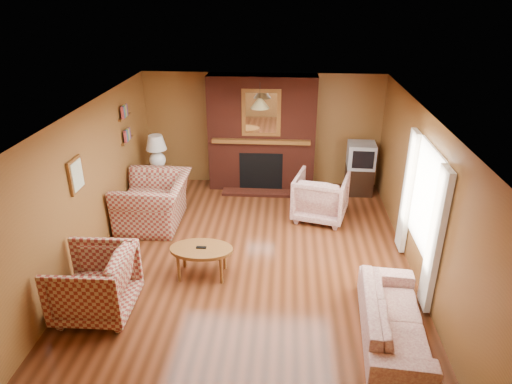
# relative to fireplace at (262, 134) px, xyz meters

# --- Properties ---
(floor) EXTENTS (6.50, 6.50, 0.00)m
(floor) POSITION_rel_fireplace_xyz_m (0.00, -2.98, -1.18)
(floor) COLOR #44200E
(floor) RESTS_ON ground
(ceiling) EXTENTS (6.50, 6.50, 0.00)m
(ceiling) POSITION_rel_fireplace_xyz_m (0.00, -2.98, 1.22)
(ceiling) COLOR white
(ceiling) RESTS_ON wall_back
(wall_back) EXTENTS (6.50, 0.00, 6.50)m
(wall_back) POSITION_rel_fireplace_xyz_m (0.00, 0.27, 0.02)
(wall_back) COLOR brown
(wall_back) RESTS_ON floor
(wall_front) EXTENTS (6.50, 0.00, 6.50)m
(wall_front) POSITION_rel_fireplace_xyz_m (0.00, -6.23, 0.02)
(wall_front) COLOR brown
(wall_front) RESTS_ON floor
(wall_left) EXTENTS (0.00, 6.50, 6.50)m
(wall_left) POSITION_rel_fireplace_xyz_m (-2.50, -2.98, 0.02)
(wall_left) COLOR brown
(wall_left) RESTS_ON floor
(wall_right) EXTENTS (0.00, 6.50, 6.50)m
(wall_right) POSITION_rel_fireplace_xyz_m (2.50, -2.98, 0.02)
(wall_right) COLOR brown
(wall_right) RESTS_ON floor
(fireplace) EXTENTS (2.20, 0.82, 2.40)m
(fireplace) POSITION_rel_fireplace_xyz_m (0.00, 0.00, 0.00)
(fireplace) COLOR #4E1B11
(fireplace) RESTS_ON floor
(window_right) EXTENTS (0.10, 1.85, 2.00)m
(window_right) POSITION_rel_fireplace_xyz_m (2.45, -3.18, -0.06)
(window_right) COLOR beige
(window_right) RESTS_ON wall_right
(bookshelf) EXTENTS (0.09, 0.55, 0.71)m
(bookshelf) POSITION_rel_fireplace_xyz_m (-2.44, -1.08, 0.48)
(bookshelf) COLOR brown
(bookshelf) RESTS_ON wall_left
(botanical_print) EXTENTS (0.05, 0.40, 0.50)m
(botanical_print) POSITION_rel_fireplace_xyz_m (-2.47, -3.28, 0.37)
(botanical_print) COLOR brown
(botanical_print) RESTS_ON wall_left
(pendant_light) EXTENTS (0.36, 0.36, 0.48)m
(pendant_light) POSITION_rel_fireplace_xyz_m (0.00, -0.68, 0.82)
(pendant_light) COLOR black
(pendant_light) RESTS_ON ceiling
(plaid_loveseat) EXTENTS (1.20, 1.37, 0.88)m
(plaid_loveseat) POSITION_rel_fireplace_xyz_m (-1.85, -1.81, -0.74)
(plaid_loveseat) COLOR maroon
(plaid_loveseat) RESTS_ON floor
(plaid_armchair) EXTENTS (1.01, 0.99, 0.91)m
(plaid_armchair) POSITION_rel_fireplace_xyz_m (-1.95, -4.32, -0.73)
(plaid_armchair) COLOR maroon
(plaid_armchair) RESTS_ON floor
(floral_sofa) EXTENTS (0.89, 1.96, 0.56)m
(floral_sofa) POSITION_rel_fireplace_xyz_m (1.90, -4.53, -0.90)
(floral_sofa) COLOR beige
(floral_sofa) RESTS_ON floor
(floral_armchair) EXTENTS (1.14, 1.15, 0.87)m
(floral_armchair) POSITION_rel_fireplace_xyz_m (1.18, -1.37, -0.75)
(floral_armchair) COLOR beige
(floral_armchair) RESTS_ON floor
(coffee_table) EXTENTS (0.94, 0.58, 0.49)m
(coffee_table) POSITION_rel_fireplace_xyz_m (-0.70, -3.37, -0.77)
(coffee_table) COLOR brown
(coffee_table) RESTS_ON floor
(side_table) EXTENTS (0.44, 0.44, 0.59)m
(side_table) POSITION_rel_fireplace_xyz_m (-2.10, -0.53, -0.89)
(side_table) COLOR brown
(side_table) RESTS_ON floor
(table_lamp) EXTENTS (0.42, 0.42, 0.69)m
(table_lamp) POSITION_rel_fireplace_xyz_m (-2.10, -0.53, -0.20)
(table_lamp) COLOR white
(table_lamp) RESTS_ON side_table
(tv_stand) EXTENTS (0.54, 0.49, 0.59)m
(tv_stand) POSITION_rel_fireplace_xyz_m (2.05, -0.18, -0.89)
(tv_stand) COLOR black
(tv_stand) RESTS_ON floor
(crt_tv) EXTENTS (0.57, 0.57, 0.51)m
(crt_tv) POSITION_rel_fireplace_xyz_m (2.05, -0.19, -0.34)
(crt_tv) COLOR #9D9FA4
(crt_tv) RESTS_ON tv_stand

